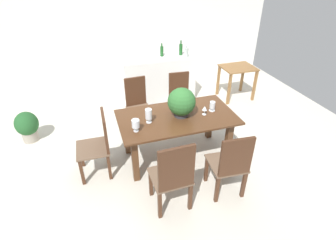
{
  "coord_description": "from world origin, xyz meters",
  "views": [
    {
      "loc": [
        -1.16,
        -3.47,
        2.78
      ],
      "look_at": [
        -0.08,
        -0.08,
        0.58
      ],
      "focal_mm": 28.81,
      "sensor_mm": 36.0,
      "label": 1
    }
  ],
  "objects_px": {
    "chair_head_end": "(99,142)",
    "crystal_vase_center_near": "(149,114)",
    "wine_bottle_amber": "(186,53)",
    "chair_near_left": "(173,175)",
    "side_table": "(237,74)",
    "wine_glass": "(205,109)",
    "kitchen_counter": "(159,80)",
    "chair_near_right": "(231,163)",
    "chair_far_left": "(138,103)",
    "dining_table": "(177,124)",
    "wine_bottle_dark": "(181,49)",
    "crystal_vase_left": "(136,124)",
    "flower_centerpiece": "(182,102)",
    "chair_far_right": "(180,97)",
    "crystal_vase_right": "(212,106)",
    "potted_plant_floor": "(27,126)",
    "wine_bottle_tall": "(162,51)"
  },
  "relations": [
    {
      "from": "crystal_vase_right",
      "to": "wine_glass",
      "type": "distance_m",
      "value": 0.17
    },
    {
      "from": "crystal_vase_center_near",
      "to": "kitchen_counter",
      "type": "bearing_deg",
      "value": 70.38
    },
    {
      "from": "flower_centerpiece",
      "to": "wine_bottle_tall",
      "type": "relative_size",
      "value": 1.65
    },
    {
      "from": "chair_head_end",
      "to": "side_table",
      "type": "distance_m",
      "value": 3.48
    },
    {
      "from": "crystal_vase_left",
      "to": "wine_glass",
      "type": "height_order",
      "value": "crystal_vase_left"
    },
    {
      "from": "kitchen_counter",
      "to": "wine_bottle_dark",
      "type": "bearing_deg",
      "value": 2.21
    },
    {
      "from": "side_table",
      "to": "chair_near_left",
      "type": "bearing_deg",
      "value": -132.39
    },
    {
      "from": "chair_far_right",
      "to": "wine_glass",
      "type": "bearing_deg",
      "value": -85.0
    },
    {
      "from": "dining_table",
      "to": "chair_far_right",
      "type": "relative_size",
      "value": 1.76
    },
    {
      "from": "dining_table",
      "to": "chair_near_left",
      "type": "xyz_separation_m",
      "value": [
        -0.38,
        -0.98,
        -0.05
      ]
    },
    {
      "from": "crystal_vase_left",
      "to": "flower_centerpiece",
      "type": "bearing_deg",
      "value": 15.31
    },
    {
      "from": "chair_head_end",
      "to": "crystal_vase_center_near",
      "type": "xyz_separation_m",
      "value": [
        0.72,
        -0.03,
        0.34
      ]
    },
    {
      "from": "chair_near_right",
      "to": "chair_near_left",
      "type": "relative_size",
      "value": 0.95
    },
    {
      "from": "chair_far_right",
      "to": "crystal_vase_right",
      "type": "relative_size",
      "value": 6.45
    },
    {
      "from": "crystal_vase_right",
      "to": "chair_near_left",
      "type": "bearing_deg",
      "value": -134.3
    },
    {
      "from": "chair_head_end",
      "to": "crystal_vase_left",
      "type": "height_order",
      "value": "chair_head_end"
    },
    {
      "from": "chair_head_end",
      "to": "chair_far_left",
      "type": "height_order",
      "value": "chair_far_left"
    },
    {
      "from": "wine_bottle_amber",
      "to": "chair_near_left",
      "type": "bearing_deg",
      "value": -113.63
    },
    {
      "from": "wine_bottle_amber",
      "to": "wine_bottle_dark",
      "type": "height_order",
      "value": "wine_bottle_dark"
    },
    {
      "from": "chair_head_end",
      "to": "wine_bottle_amber",
      "type": "height_order",
      "value": "wine_bottle_amber"
    },
    {
      "from": "crystal_vase_right",
      "to": "wine_bottle_amber",
      "type": "xyz_separation_m",
      "value": [
        0.27,
        1.81,
        0.24
      ]
    },
    {
      "from": "crystal_vase_center_near",
      "to": "side_table",
      "type": "xyz_separation_m",
      "value": [
        2.38,
        1.61,
        -0.31
      ]
    },
    {
      "from": "potted_plant_floor",
      "to": "crystal_vase_left",
      "type": "bearing_deg",
      "value": -40.41
    },
    {
      "from": "chair_head_end",
      "to": "chair_near_right",
      "type": "bearing_deg",
      "value": 59.08
    },
    {
      "from": "chair_near_right",
      "to": "wine_bottle_amber",
      "type": "distance_m",
      "value": 2.86
    },
    {
      "from": "kitchen_counter",
      "to": "chair_near_left",
      "type": "bearing_deg",
      "value": -102.71
    },
    {
      "from": "crystal_vase_right",
      "to": "potted_plant_floor",
      "type": "relative_size",
      "value": 0.28
    },
    {
      "from": "wine_bottle_amber",
      "to": "side_table",
      "type": "relative_size",
      "value": 0.33
    },
    {
      "from": "chair_far_right",
      "to": "wine_bottle_amber",
      "type": "distance_m",
      "value": 1.09
    },
    {
      "from": "chair_far_right",
      "to": "side_table",
      "type": "height_order",
      "value": "chair_far_right"
    },
    {
      "from": "chair_near_left",
      "to": "potted_plant_floor",
      "type": "distance_m",
      "value": 2.88
    },
    {
      "from": "chair_head_end",
      "to": "potted_plant_floor",
      "type": "distance_m",
      "value": 1.65
    },
    {
      "from": "crystal_vase_left",
      "to": "wine_bottle_tall",
      "type": "bearing_deg",
      "value": 65.16
    },
    {
      "from": "chair_far_left",
      "to": "kitchen_counter",
      "type": "height_order",
      "value": "chair_far_left"
    },
    {
      "from": "wine_glass",
      "to": "kitchen_counter",
      "type": "height_order",
      "value": "kitchen_counter"
    },
    {
      "from": "chair_head_end",
      "to": "wine_bottle_dark",
      "type": "distance_m",
      "value": 2.81
    },
    {
      "from": "dining_table",
      "to": "crystal_vase_right",
      "type": "distance_m",
      "value": 0.6
    },
    {
      "from": "crystal_vase_right",
      "to": "wine_glass",
      "type": "bearing_deg",
      "value": -157.18
    },
    {
      "from": "kitchen_counter",
      "to": "side_table",
      "type": "height_order",
      "value": "kitchen_counter"
    },
    {
      "from": "dining_table",
      "to": "chair_head_end",
      "type": "height_order",
      "value": "chair_head_end"
    },
    {
      "from": "flower_centerpiece",
      "to": "kitchen_counter",
      "type": "height_order",
      "value": "flower_centerpiece"
    },
    {
      "from": "chair_far_right",
      "to": "kitchen_counter",
      "type": "distance_m",
      "value": 1.0
    },
    {
      "from": "chair_far_right",
      "to": "potted_plant_floor",
      "type": "height_order",
      "value": "chair_far_right"
    },
    {
      "from": "chair_near_right",
      "to": "crystal_vase_left",
      "type": "distance_m",
      "value": 1.33
    },
    {
      "from": "wine_bottle_amber",
      "to": "wine_glass",
      "type": "bearing_deg",
      "value": -102.83
    },
    {
      "from": "dining_table",
      "to": "wine_bottle_tall",
      "type": "distance_m",
      "value": 2.1
    },
    {
      "from": "chair_far_left",
      "to": "side_table",
      "type": "height_order",
      "value": "chair_far_left"
    },
    {
      "from": "chair_head_end",
      "to": "crystal_vase_center_near",
      "type": "bearing_deg",
      "value": 88.64
    },
    {
      "from": "chair_far_left",
      "to": "potted_plant_floor",
      "type": "distance_m",
      "value": 1.9
    },
    {
      "from": "kitchen_counter",
      "to": "chair_near_right",
      "type": "bearing_deg",
      "value": -87.99
    }
  ]
}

